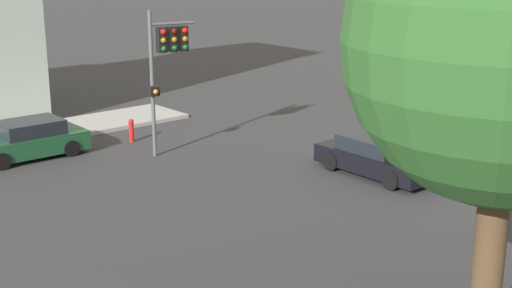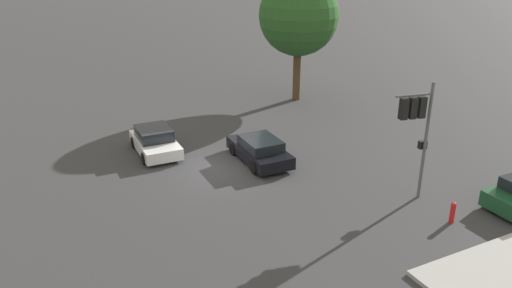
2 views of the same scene
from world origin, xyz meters
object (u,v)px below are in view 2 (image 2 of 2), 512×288
object	(u,v)px
crossing_car_1	(155,141)
fire_hydrant	(453,212)
traffic_signal	(416,118)
street_tree	(299,16)
crossing_car_0	(260,150)

from	to	relation	value
crossing_car_1	fire_hydrant	xyz separation A→B (m)	(12.62, 8.64, -0.15)
crossing_car_1	traffic_signal	bearing A→B (deg)	41.20
traffic_signal	fire_hydrant	distance (m)	4.10
street_tree	fire_hydrant	xyz separation A→B (m)	(17.70, -3.33, -5.45)
crossing_car_0	crossing_car_1	distance (m)	5.76
street_tree	crossing_car_1	xyz separation A→B (m)	(5.08, -11.96, -5.29)
street_tree	crossing_car_0	bearing A→B (deg)	-40.69
traffic_signal	street_tree	bearing A→B (deg)	-1.01
traffic_signal	fire_hydrant	world-z (taller)	traffic_signal
traffic_signal	crossing_car_0	world-z (taller)	traffic_signal
traffic_signal	crossing_car_1	distance (m)	13.61
street_tree	crossing_car_0	size ratio (longest dim) A/B	2.02
fire_hydrant	crossing_car_1	bearing A→B (deg)	-145.61
traffic_signal	crossing_car_1	bearing A→B (deg)	51.63
traffic_signal	crossing_car_0	bearing A→B (deg)	42.87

